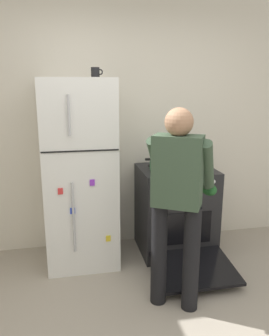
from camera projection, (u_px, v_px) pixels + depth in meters
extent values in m
cube|color=silver|center=(118.00, 123.00, 3.65)|extent=(6.00, 0.10, 2.70)
cube|color=white|center=(80.00, 174.00, 3.31)|extent=(0.68, 0.68, 1.81)
cube|color=black|center=(80.00, 151.00, 2.91)|extent=(0.67, 0.01, 0.01)
cylinder|color=#B7B7BC|center=(74.00, 218.00, 3.02)|extent=(0.02, 0.02, 0.66)
cylinder|color=#B7B7BC|center=(69.00, 115.00, 2.80)|extent=(0.02, 0.02, 0.34)
cube|color=purple|center=(92.00, 183.00, 3.00)|extent=(0.04, 0.01, 0.06)
cube|color=red|center=(60.00, 191.00, 2.96)|extent=(0.04, 0.01, 0.06)
cube|color=yellow|center=(108.00, 239.00, 3.16)|extent=(0.04, 0.01, 0.06)
cube|color=blue|center=(73.00, 211.00, 3.03)|extent=(0.04, 0.01, 0.06)
cube|color=black|center=(175.00, 210.00, 3.61)|extent=(0.76, 0.64, 0.91)
cube|color=black|center=(185.00, 228.00, 3.32)|extent=(0.53, 0.01, 0.33)
cylinder|color=black|center=(163.00, 172.00, 3.33)|extent=(0.17, 0.17, 0.01)
cylinder|color=black|center=(198.00, 171.00, 3.40)|extent=(0.17, 0.17, 0.01)
cylinder|color=black|center=(156.00, 166.00, 3.60)|extent=(0.17, 0.17, 0.01)
cylinder|color=black|center=(188.00, 164.00, 3.67)|extent=(0.17, 0.17, 0.01)
cylinder|color=silver|center=(161.00, 184.00, 3.15)|extent=(0.04, 0.03, 0.04)
cylinder|color=silver|center=(178.00, 183.00, 3.18)|extent=(0.04, 0.03, 0.04)
cylinder|color=silver|center=(197.00, 182.00, 3.21)|extent=(0.04, 0.03, 0.04)
cylinder|color=silver|center=(213.00, 181.00, 3.24)|extent=(0.04, 0.03, 0.04)
cube|color=black|center=(195.00, 268.00, 3.11)|extent=(0.72, 0.58, 0.10)
cylinder|color=black|center=(159.00, 254.00, 2.72)|extent=(0.13, 0.13, 0.86)
cylinder|color=black|center=(191.00, 259.00, 2.64)|extent=(0.13, 0.13, 0.86)
cube|color=#384C38|center=(177.00, 171.00, 2.51)|extent=(0.41, 0.35, 0.54)
sphere|color=#A37556|center=(179.00, 122.00, 2.42)|extent=(0.21, 0.21, 0.21)
sphere|color=black|center=(179.00, 127.00, 2.43)|extent=(0.15, 0.15, 0.15)
cylinder|color=#384C38|center=(157.00, 164.00, 2.73)|extent=(0.29, 0.40, 0.50)
cylinder|color=#384C38|center=(208.00, 168.00, 2.61)|extent=(0.29, 0.40, 0.50)
ellipsoid|color=#1E5123|center=(162.00, 185.00, 2.94)|extent=(0.12, 0.18, 0.10)
ellipsoid|color=#1E5123|center=(209.00, 189.00, 2.82)|extent=(0.12, 0.18, 0.10)
cylinder|color=#236638|center=(163.00, 163.00, 3.40)|extent=(0.27, 0.27, 0.13)
cube|color=black|center=(148.00, 159.00, 3.36)|extent=(0.05, 0.03, 0.02)
cube|color=black|center=(178.00, 158.00, 3.42)|extent=(0.05, 0.03, 0.02)
cylinder|color=black|center=(95.00, 72.00, 3.16)|extent=(0.08, 0.08, 0.10)
torus|color=black|center=(100.00, 72.00, 3.17)|extent=(0.06, 0.01, 0.06)
cylinder|color=brown|center=(197.00, 155.00, 3.72)|extent=(0.05, 0.05, 0.17)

